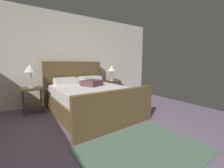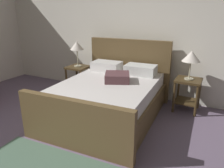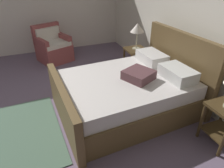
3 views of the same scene
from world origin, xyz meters
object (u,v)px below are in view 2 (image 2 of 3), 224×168
at_px(nightstand_left, 78,75).
at_px(nightstand_right, 187,90).
at_px(bed, 109,97).
at_px(table_lamp_right, 191,57).
at_px(table_lamp_left, 77,46).

bearing_deg(nightstand_left, nightstand_right, 3.15).
bearing_deg(nightstand_right, nightstand_left, -176.85).
bearing_deg(bed, table_lamp_right, 35.70).
bearing_deg(table_lamp_left, nightstand_left, -69.44).
height_order(bed, nightstand_right, bed).
distance_m(nightstand_left, table_lamp_left, 0.64).
bearing_deg(bed, table_lamp_left, 148.56).
relative_size(nightstand_right, table_lamp_left, 1.10).
bearing_deg(nightstand_left, table_lamp_right, 3.15).
distance_m(bed, table_lamp_right, 1.57).
bearing_deg(table_lamp_left, nightstand_right, 3.15).
distance_m(bed, table_lamp_left, 1.51).
xyz_separation_m(nightstand_right, table_lamp_right, (0.00, 0.00, 0.60)).
bearing_deg(bed, nightstand_right, 35.70).
distance_m(nightstand_right, nightstand_left, 2.31).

